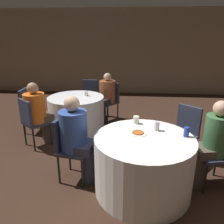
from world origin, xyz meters
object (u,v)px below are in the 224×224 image
object	(u,v)px
chair_far_west	(29,106)
person_green_jacket	(210,145)
person_blue_shirt	(78,139)
pizza_plate_near	(138,133)
soda_can_blue	(186,132)
chair_near_east	(221,148)
chair_near_west	(68,143)
chair_near_northeast	(185,129)
person_floral_shirt	(105,97)
chair_far_southwest	(31,119)
chair_far_north	(90,95)
table_far	(77,114)
soda_can_silver	(157,126)
person_orange_shirt	(39,113)
chair_far_northeast	(110,98)
table_near	(143,164)

from	to	relation	value
chair_far_west	person_green_jacket	xyz separation A→B (m)	(3.12, -1.55, 0.05)
person_green_jacket	person_blue_shirt	world-z (taller)	person_blue_shirt
pizza_plate_near	soda_can_blue	distance (m)	0.59
chair_near_east	pizza_plate_near	distance (m)	1.11
chair_near_west	chair_near_northeast	size ratio (longest dim) A/B	1.00
person_blue_shirt	pizza_plate_near	world-z (taller)	person_blue_shirt
person_floral_shirt	chair_far_southwest	bearing A→B (deg)	90.66
chair_far_southwest	chair_near_east	bearing A→B (deg)	23.79
pizza_plate_near	soda_can_blue	size ratio (longest dim) A/B	1.86
chair_far_north	soda_can_blue	size ratio (longest dim) A/B	7.43
table_far	soda_can_silver	distance (m)	2.17
soda_can_blue	person_blue_shirt	bearing A→B (deg)	176.67
person_orange_shirt	pizza_plate_near	world-z (taller)	person_orange_shirt
chair_near_northeast	person_orange_shirt	distance (m)	2.52
chair_near_east	person_orange_shirt	xyz separation A→B (m)	(-2.82, 0.94, 0.06)
chair_far_southwest	person_orange_shirt	distance (m)	0.17
chair_far_north	chair_far_southwest	size ratio (longest dim) A/B	1.00
chair_near_northeast	person_green_jacket	bearing A→B (deg)	146.81
chair_far_northeast	chair_far_southwest	bearing A→B (deg)	90.60
table_far	pizza_plate_near	bearing A→B (deg)	-54.10
chair_near_east	chair_far_north	size ratio (longest dim) A/B	1.00
person_orange_shirt	soda_can_silver	world-z (taller)	person_orange_shirt
chair_near_northeast	soda_can_blue	size ratio (longest dim) A/B	7.43
chair_far_west	chair_far_southwest	distance (m)	0.78
table_near	person_green_jacket	world-z (taller)	person_green_jacket
chair_near_northeast	chair_near_west	bearing A→B (deg)	60.87
pizza_plate_near	chair_far_north	bearing A→B (deg)	112.65
pizza_plate_near	table_far	bearing A→B (deg)	125.90
chair_near_west	chair_near_northeast	bearing A→B (deg)	119.13
table_near	table_far	bearing A→B (deg)	125.86
table_near	table_far	xyz separation A→B (m)	(-1.29, 1.78, 0.00)
person_floral_shirt	chair_near_northeast	bearing A→B (deg)	171.97
person_floral_shirt	person_orange_shirt	size ratio (longest dim) A/B	0.97
chair_far_north	person_green_jacket	xyz separation A→B (m)	(2.03, -2.59, 0.05)
table_far	chair_far_northeast	distance (m)	1.00
chair_far_west	chair_far_southwest	xyz separation A→B (m)	(0.36, -0.70, 0.00)
chair_near_northeast	chair_far_northeast	xyz separation A→B (m)	(-1.33, 1.75, 0.00)
person_floral_shirt	chair_far_west	bearing A→B (deg)	65.09
chair_near_northeast	person_blue_shirt	xyz separation A→B (m)	(-1.55, -0.62, 0.08)
chair_near_west	chair_far_west	size ratio (longest dim) A/B	1.00
chair_near_east	soda_can_blue	bearing A→B (deg)	93.26
table_near	chair_near_northeast	world-z (taller)	chair_near_northeast
chair_near_northeast	person_blue_shirt	distance (m)	1.67
person_blue_shirt	soda_can_silver	distance (m)	1.05
chair_far_north	person_orange_shirt	bearing A→B (deg)	74.77
person_blue_shirt	soda_can_silver	world-z (taller)	person_blue_shirt
chair_far_southwest	person_orange_shirt	bearing A→B (deg)	90.00
person_orange_shirt	chair_far_southwest	bearing A→B (deg)	-90.00
chair_near_east	soda_can_silver	world-z (taller)	chair_near_east
chair_far_west	person_orange_shirt	size ratio (longest dim) A/B	0.77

